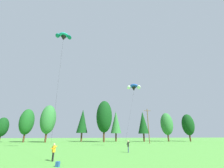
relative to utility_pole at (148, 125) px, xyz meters
name	(u,v)px	position (x,y,z in m)	size (l,w,h in m)	color
treeline_tree_a	(2,127)	(-49.18, 13.18, -0.36)	(4.07, 4.07, 8.40)	#472D19
treeline_tree_b	(27,122)	(-40.72, 11.91, 1.46)	(4.88, 4.88, 11.40)	#472D19
treeline_tree_c	(48,119)	(-32.85, 9.74, 2.17)	(5.19, 5.19, 12.57)	#472D19
treeline_tree_d	(82,121)	(-21.25, 14.26, 2.08)	(4.24, 4.24, 12.01)	#472D19
treeline_tree_e	(104,116)	(-13.08, 9.75, 3.45)	(5.77, 5.77, 14.69)	#472D19
treeline_tree_f	(116,122)	(-8.06, 14.34, 1.76)	(4.13, 4.13, 11.49)	#472D19
treeline_tree_g	(143,122)	(2.07, 11.14, 1.48)	(4.03, 4.03, 11.06)	#472D19
treeline_tree_h	(167,124)	(11.91, 11.56, 1.05)	(4.70, 4.70, 10.73)	#472D19
treeline_tree_i	(188,125)	(20.37, 10.75, 0.78)	(4.58, 4.58, 10.29)	#472D19
utility_pole	(148,125)	(0.00, 0.00, 0.00)	(2.20, 0.26, 10.35)	brown
kite_flyer_near	(54,151)	(-20.88, -28.33, -4.44)	(0.74, 0.75, 1.69)	black
kite_flyer_mid	(128,145)	(-11.53, -21.88, -4.44)	(0.65, 0.68, 1.69)	navy
parafoil_kite_high_teal	(64,36)	(-23.66, -19.37, 16.05)	(4.10, 9.88, 20.66)	teal
parafoil_kite_mid_blue_white	(134,87)	(-7.83, -13.53, 7.61)	(5.71, 9.07, 12.33)	blue
backpack	(58,164)	(-19.77, -31.13, -5.24)	(0.32, 0.24, 0.40)	#234C89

